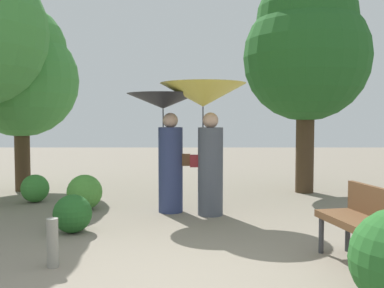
# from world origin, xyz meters

# --- Properties ---
(ground_plane) EXTENTS (40.00, 40.00, 0.00)m
(ground_plane) POSITION_xyz_m (0.00, 0.00, 0.00)
(ground_plane) COLOR gray
(person_left) EXTENTS (1.22, 1.22, 1.99)m
(person_left) POSITION_xyz_m (-0.40, 3.26, 1.42)
(person_left) COLOR navy
(person_left) RESTS_ON ground
(person_right) EXTENTS (1.39, 1.39, 2.14)m
(person_right) POSITION_xyz_m (0.24, 3.03, 1.64)
(person_right) COLOR #474C56
(person_right) RESTS_ON ground
(park_bench) EXTENTS (0.78, 1.57, 0.83)m
(park_bench) POSITION_xyz_m (1.92, 0.42, 0.51)
(park_bench) COLOR #38383D
(park_bench) RESTS_ON ground
(tree_near_right) EXTENTS (2.66, 2.66, 4.68)m
(tree_near_right) POSITION_xyz_m (2.44, 5.20, 3.09)
(tree_near_right) COLOR #42301E
(tree_near_right) RESTS_ON ground
(tree_mid_left) EXTENTS (2.46, 2.46, 4.04)m
(tree_mid_left) POSITION_xyz_m (-3.68, 5.40, 2.62)
(tree_mid_left) COLOR #42301E
(tree_mid_left) RESTS_ON ground
(bush_path_left) EXTENTS (0.53, 0.53, 0.53)m
(bush_path_left) POSITION_xyz_m (-1.61, 1.92, 0.26)
(bush_path_left) COLOR #235B23
(bush_path_left) RESTS_ON ground
(bush_path_right) EXTENTS (0.52, 0.52, 0.52)m
(bush_path_right) POSITION_xyz_m (-2.94, 4.10, 0.26)
(bush_path_right) COLOR #387F33
(bush_path_right) RESTS_ON ground
(bush_far_side) EXTENTS (0.61, 0.61, 0.61)m
(bush_far_side) POSITION_xyz_m (-1.83, 3.43, 0.30)
(bush_far_side) COLOR #4C9338
(bush_far_side) RESTS_ON ground
(path_marker_post) EXTENTS (0.12, 0.12, 0.52)m
(path_marker_post) POSITION_xyz_m (-1.44, 0.54, 0.26)
(path_marker_post) COLOR gray
(path_marker_post) RESTS_ON ground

